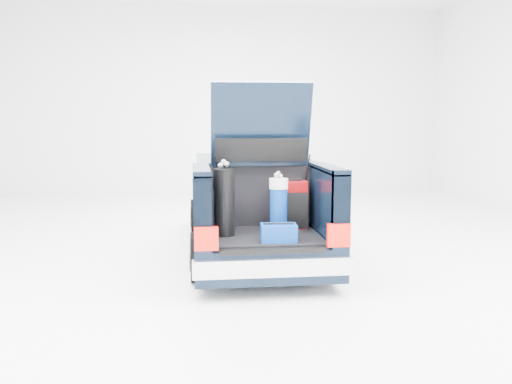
{
  "coord_description": "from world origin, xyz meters",
  "views": [
    {
      "loc": [
        -0.88,
        -7.94,
        2.02
      ],
      "look_at": [
        0.0,
        -0.5,
        1.0
      ],
      "focal_mm": 38.0,
      "sensor_mm": 36.0,
      "label": 1
    }
  ],
  "objects": [
    {
      "name": "ground",
      "position": [
        0.0,
        0.0,
        0.0
      ],
      "size": [
        14.0,
        14.0,
        0.0
      ],
      "primitive_type": "plane",
      "color": "white",
      "rests_on": "ground"
    },
    {
      "name": "car",
      "position": [
        -0.0,
        0.11,
        0.67
      ],
      "size": [
        1.87,
        4.65,
        2.47
      ],
      "color": "black",
      "rests_on": "ground"
    },
    {
      "name": "red_suitcase",
      "position": [
        0.4,
        -1.09,
        0.9
      ],
      "size": [
        0.41,
        0.29,
        0.64
      ],
      "rotation": [
        0.0,
        0.0,
        -0.11
      ],
      "color": "#690305",
      "rests_on": "car"
    },
    {
      "name": "black_golf_bag",
      "position": [
        -0.5,
        -1.46,
        1.01
      ],
      "size": [
        0.33,
        0.34,
        0.91
      ],
      "rotation": [
        0.0,
        0.0,
        0.33
      ],
      "color": "black",
      "rests_on": "car"
    },
    {
      "name": "blue_golf_bag",
      "position": [
        0.17,
        -1.43,
        0.95
      ],
      "size": [
        0.28,
        0.28,
        0.78
      ],
      "rotation": [
        0.0,
        0.0,
        0.22
      ],
      "color": "black",
      "rests_on": "car"
    },
    {
      "name": "blue_duffel",
      "position": [
        0.11,
        -1.85,
        0.7
      ],
      "size": [
        0.43,
        0.29,
        0.22
      ],
      "rotation": [
        0.0,
        0.0,
        -0.06
      ],
      "color": "navy",
      "rests_on": "car"
    }
  ]
}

